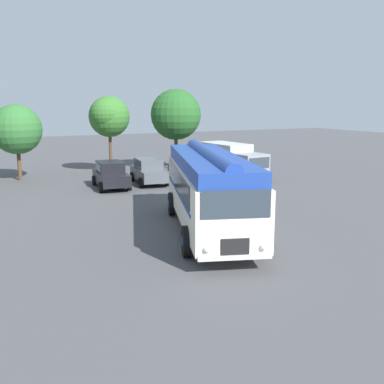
% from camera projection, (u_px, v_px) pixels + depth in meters
% --- Properties ---
extents(ground_plane, '(120.00, 120.00, 0.00)m').
position_uv_depth(ground_plane, '(215.00, 233.00, 18.68)').
color(ground_plane, '#474749').
extents(vintage_bus, '(5.72, 10.32, 3.49)m').
position_uv_depth(vintage_bus, '(209.00, 187.00, 18.64)').
color(vintage_bus, silver).
rests_on(vintage_bus, ground).
extents(car_near_left, '(2.31, 4.37, 1.66)m').
position_uv_depth(car_near_left, '(111.00, 175.00, 28.50)').
color(car_near_left, black).
rests_on(car_near_left, ground).
extents(car_mid_left, '(2.37, 4.39, 1.66)m').
position_uv_depth(car_mid_left, '(149.00, 171.00, 30.01)').
color(car_mid_left, '#4C5156').
rests_on(car_mid_left, ground).
extents(car_mid_right, '(2.00, 4.22, 1.66)m').
position_uv_depth(car_mid_right, '(191.00, 169.00, 31.07)').
color(car_mid_right, black).
rests_on(car_mid_right, ground).
extents(box_van, '(2.66, 5.90, 2.50)m').
position_uv_depth(box_van, '(231.00, 160.00, 31.69)').
color(box_van, '#B2B7BC').
rests_on(box_van, ground).
extents(tree_left_of_centre, '(3.42, 3.42, 5.25)m').
position_uv_depth(tree_left_of_centre, '(16.00, 128.00, 30.81)').
color(tree_left_of_centre, '#4C3823').
rests_on(tree_left_of_centre, ground).
extents(tree_centre, '(3.10, 3.12, 5.85)m').
position_uv_depth(tree_centre, '(108.00, 116.00, 33.92)').
color(tree_centre, '#4C3823').
rests_on(tree_centre, ground).
extents(tree_right_of_centre, '(4.02, 4.02, 6.42)m').
position_uv_depth(tree_right_of_centre, '(176.00, 114.00, 35.65)').
color(tree_right_of_centre, '#4C3823').
rests_on(tree_right_of_centre, ground).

